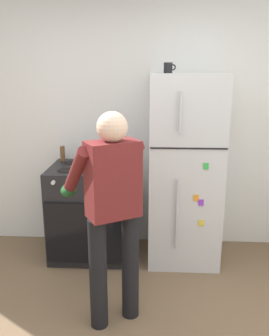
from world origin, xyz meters
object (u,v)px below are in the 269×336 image
at_px(person_cook, 111,202).
at_px(coffee_mug, 168,68).
at_px(pepper_mill, 63,154).
at_px(stove_range, 89,212).
at_px(refrigerator, 184,170).
at_px(red_pot, 103,161).

xyz_separation_m(person_cook, coffee_mug, (0.42, 1.05, 0.92)).
relative_size(coffee_mug, pepper_mill, 0.72).
relative_size(stove_range, person_cook, 0.59).
distance_m(refrigerator, pepper_mill, 1.27).
height_order(red_pot, coffee_mug, coffee_mug).
bearing_deg(coffee_mug, red_pot, -170.66).
bearing_deg(red_pot, refrigerator, 3.62).
bearing_deg(refrigerator, coffee_mug, 164.17).
bearing_deg(person_cook, red_pot, 101.19).
distance_m(refrigerator, stove_range, 1.05).
distance_m(red_pot, coffee_mug, 1.07).
height_order(refrigerator, stove_range, refrigerator).
bearing_deg(pepper_mill, person_cook, -61.60).
distance_m(red_pot, pepper_mill, 0.52).
height_order(refrigerator, person_cook, refrigerator).
xyz_separation_m(refrigerator, stove_range, (-0.95, -0.01, -0.45)).
height_order(refrigerator, coffee_mug, coffee_mug).
bearing_deg(pepper_mill, red_pot, -28.52).
bearing_deg(refrigerator, red_pot, -176.38).
relative_size(refrigerator, coffee_mug, 16.34).
relative_size(refrigerator, red_pot, 5.01).
bearing_deg(pepper_mill, coffee_mug, -8.00).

